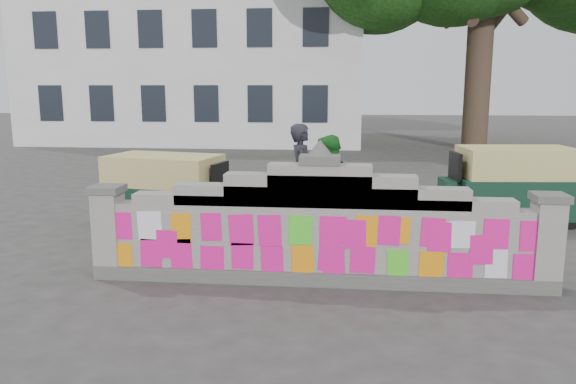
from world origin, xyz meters
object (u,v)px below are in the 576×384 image
object	(u,v)px
rickshaw_left	(168,192)
rickshaw_right	(512,184)
cyclist_bike	(302,209)
cyclist_rider	(302,189)
pedestrian	(327,188)

from	to	relation	value
rickshaw_left	rickshaw_right	bearing A→B (deg)	22.75
cyclist_bike	rickshaw_right	xyz separation A→B (m)	(4.10, 1.67, 0.25)
cyclist_rider	rickshaw_left	xyz separation A→B (m)	(-2.59, 0.36, -0.17)
cyclist_bike	cyclist_rider	world-z (taller)	cyclist_rider
rickshaw_left	rickshaw_right	xyz separation A→B (m)	(6.69, 1.31, 0.04)
rickshaw_left	cyclist_rider	bearing A→B (deg)	3.65
pedestrian	rickshaw_right	bearing A→B (deg)	115.39
rickshaw_left	rickshaw_right	world-z (taller)	rickshaw_right
cyclist_bike	rickshaw_left	xyz separation A→B (m)	(-2.59, 0.36, 0.21)
cyclist_rider	pedestrian	xyz separation A→B (m)	(0.46, 0.05, 0.02)
cyclist_rider	rickshaw_left	world-z (taller)	cyclist_rider
cyclist_rider	rickshaw_left	distance (m)	2.62
cyclist_bike	cyclist_rider	distance (m)	0.37
cyclist_rider	rickshaw_right	bearing A→B (deg)	-74.70
cyclist_bike	rickshaw_left	bearing A→B (deg)	75.09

